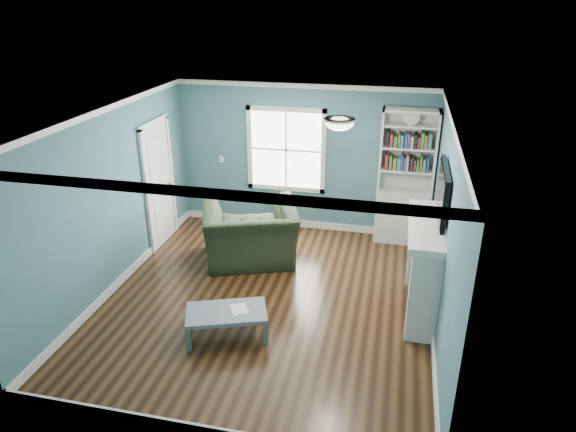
# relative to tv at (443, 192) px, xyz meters

# --- Properties ---
(floor) EXTENTS (5.00, 5.00, 0.00)m
(floor) POSITION_rel_tv_xyz_m (-2.20, -0.20, -1.72)
(floor) COLOR black
(floor) RESTS_ON ground
(room_walls) EXTENTS (5.00, 5.00, 5.00)m
(room_walls) POSITION_rel_tv_xyz_m (-2.20, -0.20, -0.14)
(room_walls) COLOR #3B6970
(room_walls) RESTS_ON ground
(trim) EXTENTS (4.50, 5.00, 2.60)m
(trim) POSITION_rel_tv_xyz_m (-2.20, -0.20, -0.49)
(trim) COLOR white
(trim) RESTS_ON ground
(window) EXTENTS (1.40, 0.06, 1.50)m
(window) POSITION_rel_tv_xyz_m (-2.50, 2.29, -0.27)
(window) COLOR white
(window) RESTS_ON room_walls
(bookshelf) EXTENTS (0.90, 0.35, 2.31)m
(bookshelf) POSITION_rel_tv_xyz_m (-0.43, 2.10, -0.80)
(bookshelf) COLOR silver
(bookshelf) RESTS_ON ground
(fireplace) EXTENTS (0.44, 1.58, 1.30)m
(fireplace) POSITION_rel_tv_xyz_m (-0.12, 0.00, -1.09)
(fireplace) COLOR black
(fireplace) RESTS_ON ground
(tv) EXTENTS (0.06, 1.10, 0.65)m
(tv) POSITION_rel_tv_xyz_m (0.00, 0.00, 0.00)
(tv) COLOR black
(tv) RESTS_ON fireplace
(door) EXTENTS (0.12, 0.98, 2.17)m
(door) POSITION_rel_tv_xyz_m (-4.42, 1.20, -0.65)
(door) COLOR silver
(door) RESTS_ON ground
(ceiling_fixture) EXTENTS (0.38, 0.38, 0.15)m
(ceiling_fixture) POSITION_rel_tv_xyz_m (-1.30, -0.10, 0.82)
(ceiling_fixture) COLOR white
(ceiling_fixture) RESTS_ON room_walls
(light_switch) EXTENTS (0.08, 0.01, 0.12)m
(light_switch) POSITION_rel_tv_xyz_m (-3.70, 2.28, -0.52)
(light_switch) COLOR white
(light_switch) RESTS_ON room_walls
(recliner) EXTENTS (1.66, 1.36, 1.25)m
(recliner) POSITION_rel_tv_xyz_m (-2.76, 0.85, -1.10)
(recliner) COLOR black
(recliner) RESTS_ON ground
(coffee_table) EXTENTS (1.11, 0.85, 0.36)m
(coffee_table) POSITION_rel_tv_xyz_m (-2.49, -1.11, -1.41)
(coffee_table) COLOR #4D575C
(coffee_table) RESTS_ON ground
(paper_sheet) EXTENTS (0.29, 0.31, 0.00)m
(paper_sheet) POSITION_rel_tv_xyz_m (-2.35, -1.04, -1.36)
(paper_sheet) COLOR white
(paper_sheet) RESTS_ON coffee_table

